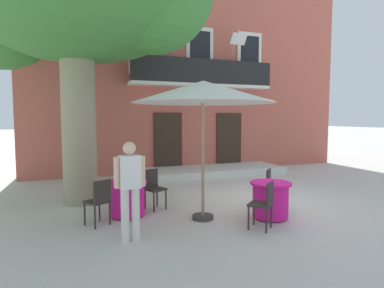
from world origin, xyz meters
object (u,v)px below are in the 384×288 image
object	(u,v)px
cafe_umbrella	(203,93)
pedestrian_near_entrance	(130,185)
cafe_chair_middle_0	(153,186)
cafe_table_near_tree	(270,200)
cafe_table_middle	(127,198)
cafe_chair_near_tree_1	(264,202)
cafe_chair_near_tree_0	(273,186)
cafe_chair_middle_1	(99,199)

from	to	relation	value
cafe_umbrella	pedestrian_near_entrance	xyz separation A→B (m)	(-1.61, -0.67, -1.65)
pedestrian_near_entrance	cafe_chair_middle_0	bearing A→B (deg)	64.89
cafe_table_near_tree	cafe_table_middle	size ratio (longest dim) A/B	1.00
cafe_chair_near_tree_1	pedestrian_near_entrance	world-z (taller)	pedestrian_near_entrance
cafe_chair_near_tree_1	pedestrian_near_entrance	size ratio (longest dim) A/B	0.53
cafe_chair_near_tree_0	cafe_umbrella	distance (m)	2.77
cafe_chair_near_tree_0	cafe_chair_middle_1	size ratio (longest dim) A/B	1.00
cafe_chair_middle_0	cafe_chair_middle_1	bearing A→B (deg)	-147.61
cafe_chair_near_tree_1	cafe_table_near_tree	bearing A→B (deg)	47.02
cafe_table_middle	cafe_umbrella	world-z (taller)	cafe_umbrella
cafe_table_near_tree	cafe_chair_near_tree_0	xyz separation A→B (m)	(0.47, 0.59, 0.14)
cafe_table_near_tree	cafe_chair_middle_0	world-z (taller)	cafe_chair_middle_0
cafe_chair_near_tree_0	cafe_table_middle	distance (m)	3.32
cafe_chair_near_tree_0	cafe_table_near_tree	bearing A→B (deg)	-128.39
cafe_chair_middle_0	cafe_table_middle	bearing A→B (deg)	-151.63
cafe_chair_middle_0	cafe_chair_middle_1	world-z (taller)	same
cafe_table_near_tree	cafe_umbrella	bearing A→B (deg)	162.26
cafe_table_near_tree	cafe_chair_middle_1	size ratio (longest dim) A/B	0.95
cafe_table_near_tree	cafe_chair_near_tree_1	xyz separation A→B (m)	(-0.51, -0.55, 0.14)
cafe_table_near_tree	cafe_chair_near_tree_1	size ratio (longest dim) A/B	0.95
cafe_umbrella	pedestrian_near_entrance	world-z (taller)	cafe_umbrella
cafe_chair_near_tree_0	pedestrian_near_entrance	xyz separation A→B (m)	(-3.43, -0.83, 0.44)
cafe_table_middle	cafe_chair_near_tree_1	bearing A→B (deg)	-37.37
cafe_table_near_tree	cafe_umbrella	size ratio (longest dim) A/B	0.30
cafe_umbrella	cafe_chair_middle_1	bearing A→B (deg)	171.44
cafe_table_near_tree	cafe_chair_middle_0	bearing A→B (deg)	144.00
cafe_chair_middle_1	pedestrian_near_entrance	world-z (taller)	pedestrian_near_entrance
cafe_chair_middle_0	cafe_chair_middle_1	distance (m)	1.50
cafe_table_middle	cafe_chair_middle_1	world-z (taller)	cafe_chair_middle_1
cafe_table_near_tree	pedestrian_near_entrance	bearing A→B (deg)	-175.40
pedestrian_near_entrance	cafe_chair_near_tree_1	bearing A→B (deg)	-7.27
cafe_table_near_tree	cafe_chair_middle_0	xyz separation A→B (m)	(-2.13, 1.55, 0.14)
cafe_table_middle	cafe_chair_middle_1	distance (m)	0.77
cafe_table_near_tree	cafe_chair_near_tree_0	world-z (taller)	cafe_chair_near_tree_0
pedestrian_near_entrance	cafe_table_middle	bearing A→B (deg)	83.07
cafe_chair_near_tree_0	pedestrian_near_entrance	bearing A→B (deg)	-166.42
cafe_table_near_tree	cafe_chair_middle_1	world-z (taller)	cafe_chair_middle_1
cafe_table_near_tree	cafe_chair_near_tree_1	bearing A→B (deg)	-132.98
cafe_chair_near_tree_0	pedestrian_near_entrance	distance (m)	3.56
cafe_umbrella	pedestrian_near_entrance	size ratio (longest dim) A/B	1.70
cafe_chair_near_tree_1	pedestrian_near_entrance	distance (m)	2.51
cafe_chair_near_tree_0	cafe_chair_middle_0	distance (m)	2.77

